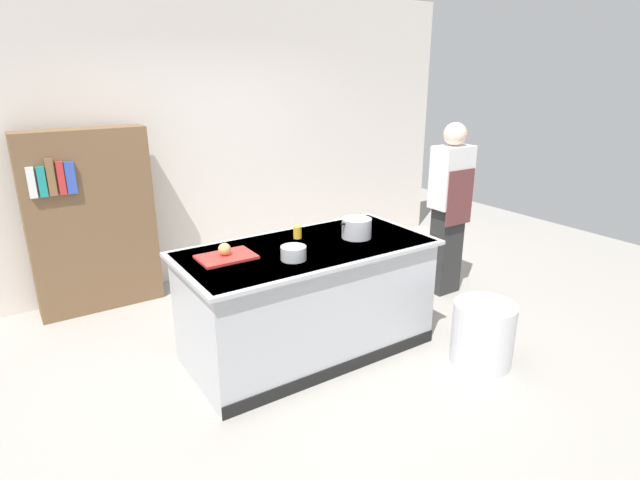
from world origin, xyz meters
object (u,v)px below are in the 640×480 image
(mixing_bowl, at_px, (293,253))
(stock_pot, at_px, (357,228))
(juice_cup, at_px, (297,232))
(trash_bin, at_px, (483,334))
(person_chef, at_px, (450,206))
(onion, at_px, (225,249))
(bookshelf, at_px, (92,222))

(mixing_bowl, bearing_deg, stock_pot, 12.66)
(juice_cup, relative_size, trash_bin, 0.20)
(person_chef, bearing_deg, onion, 91.93)
(trash_bin, bearing_deg, onion, 148.32)
(stock_pot, xyz_separation_m, trash_bin, (0.58, -0.87, -0.73))
(bookshelf, bearing_deg, trash_bin, -50.12)
(onion, height_order, person_chef, person_chef)
(stock_pot, bearing_deg, person_chef, 10.73)
(onion, distance_m, bookshelf, 1.79)
(stock_pot, height_order, person_chef, person_chef)
(onion, distance_m, mixing_bowl, 0.50)
(onion, height_order, stock_pot, stock_pot)
(juice_cup, xyz_separation_m, trash_bin, (0.99, -1.12, -0.70))
(juice_cup, distance_m, trash_bin, 1.65)
(juice_cup, bearing_deg, mixing_bowl, -124.33)
(mixing_bowl, bearing_deg, person_chef, 11.38)
(stock_pot, height_order, mixing_bowl, stock_pot)
(stock_pot, xyz_separation_m, mixing_bowl, (-0.68, -0.15, -0.03))
(trash_bin, height_order, person_chef, person_chef)
(juice_cup, height_order, person_chef, person_chef)
(onion, relative_size, bookshelf, 0.05)
(person_chef, bearing_deg, trash_bin, 145.40)
(mixing_bowl, distance_m, trash_bin, 1.61)
(stock_pot, relative_size, juice_cup, 3.06)
(stock_pot, bearing_deg, bookshelf, 132.51)
(juice_cup, distance_m, bookshelf, 2.03)
(onion, distance_m, trash_bin, 2.08)
(stock_pot, distance_m, person_chef, 1.37)
(mixing_bowl, xyz_separation_m, juice_cup, (0.27, 0.40, 0.00))
(onion, relative_size, trash_bin, 0.18)
(onion, bearing_deg, trash_bin, -31.68)
(trash_bin, relative_size, bookshelf, 0.29)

